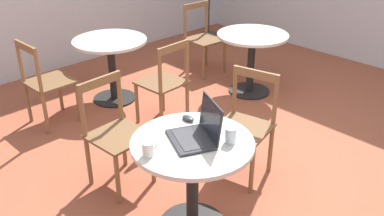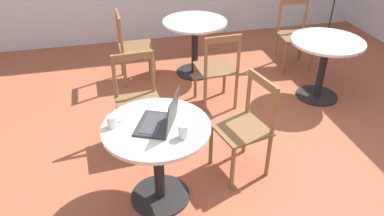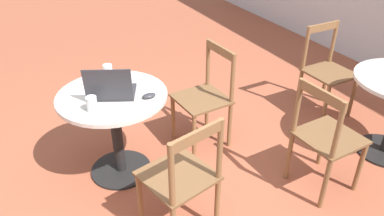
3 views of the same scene
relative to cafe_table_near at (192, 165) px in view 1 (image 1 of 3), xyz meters
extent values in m
plane|color=#9E5138|center=(0.73, 0.22, -0.53)|extent=(16.00, 16.00, 0.00)
cylinder|color=black|center=(0.00, 0.00, -0.18)|extent=(0.08, 0.08, 0.66)
cylinder|color=silver|center=(0.00, 0.00, 0.17)|extent=(0.80, 0.80, 0.03)
cylinder|color=black|center=(2.07, 1.17, -0.52)|extent=(0.48, 0.48, 0.02)
cylinder|color=black|center=(2.07, 1.17, -0.18)|extent=(0.08, 0.08, 0.66)
cylinder|color=silver|center=(2.07, 1.17, 0.17)|extent=(0.80, 0.80, 0.03)
cylinder|color=black|center=(0.81, 2.11, -0.52)|extent=(0.48, 0.48, 0.02)
cylinder|color=black|center=(0.81, 2.11, -0.18)|extent=(0.08, 0.08, 0.66)
cylinder|color=silver|center=(0.81, 2.11, 0.17)|extent=(0.80, 0.80, 0.03)
cylinder|color=brown|center=(0.14, 0.59, -0.31)|extent=(0.04, 0.04, 0.43)
cylinder|color=brown|center=(-0.22, 0.57, -0.31)|extent=(0.04, 0.04, 0.43)
cylinder|color=brown|center=(0.11, 0.95, -0.31)|extent=(0.04, 0.04, 0.43)
cylinder|color=brown|center=(-0.24, 0.93, -0.31)|extent=(0.04, 0.04, 0.43)
cube|color=brown|center=(-0.05, 0.76, -0.08)|extent=(0.44, 0.44, 0.02)
cylinder|color=brown|center=(0.11, 0.95, 0.14)|extent=(0.04, 0.04, 0.42)
cylinder|color=brown|center=(-0.24, 0.93, 0.14)|extent=(0.04, 0.04, 0.42)
cube|color=brown|center=(-0.06, 0.94, 0.32)|extent=(0.39, 0.05, 0.07)
cylinder|color=brown|center=(0.59, -0.04, -0.31)|extent=(0.04, 0.04, 0.43)
cylinder|color=brown|center=(0.51, 0.31, -0.31)|extent=(0.04, 0.04, 0.43)
cylinder|color=brown|center=(0.94, 0.04, -0.31)|extent=(0.04, 0.04, 0.43)
cylinder|color=brown|center=(0.86, 0.39, -0.31)|extent=(0.04, 0.04, 0.43)
cube|color=brown|center=(0.73, 0.17, -0.08)|extent=(0.49, 0.49, 0.02)
cylinder|color=brown|center=(0.94, 0.04, 0.14)|extent=(0.04, 0.04, 0.42)
cylinder|color=brown|center=(0.86, 0.39, 0.14)|extent=(0.04, 0.04, 0.42)
cube|color=brown|center=(0.90, 0.21, 0.32)|extent=(0.11, 0.38, 0.07)
cylinder|color=brown|center=(2.30, 1.77, -0.31)|extent=(0.04, 0.04, 0.43)
cylinder|color=brown|center=(1.94, 1.80, -0.31)|extent=(0.04, 0.04, 0.43)
cylinder|color=brown|center=(2.32, 2.13, -0.31)|extent=(0.04, 0.04, 0.43)
cylinder|color=brown|center=(1.97, 2.16, -0.31)|extent=(0.04, 0.04, 0.43)
cube|color=brown|center=(2.13, 1.97, -0.08)|extent=(0.44, 0.44, 0.02)
cylinder|color=brown|center=(2.32, 2.13, 0.14)|extent=(0.04, 0.04, 0.42)
cylinder|color=brown|center=(1.97, 2.16, 0.14)|extent=(0.04, 0.04, 0.42)
cube|color=brown|center=(2.15, 2.14, 0.32)|extent=(0.39, 0.05, 0.07)
cylinder|color=brown|center=(0.66, 1.49, -0.31)|extent=(0.04, 0.04, 0.43)
cylinder|color=brown|center=(1.02, 1.51, -0.31)|extent=(0.04, 0.04, 0.43)
cylinder|color=brown|center=(0.68, 1.13, -0.31)|extent=(0.04, 0.04, 0.43)
cylinder|color=brown|center=(1.04, 1.15, -0.31)|extent=(0.04, 0.04, 0.43)
cube|color=brown|center=(0.85, 1.32, -0.08)|extent=(0.43, 0.43, 0.02)
cylinder|color=brown|center=(0.68, 1.13, 0.14)|extent=(0.04, 0.04, 0.42)
cylinder|color=brown|center=(1.04, 1.15, 0.14)|extent=(0.04, 0.04, 0.42)
cube|color=brown|center=(0.86, 1.14, 0.32)|extent=(0.39, 0.04, 0.07)
cylinder|color=brown|center=(0.24, 2.28, -0.31)|extent=(0.04, 0.04, 0.43)
cylinder|color=brown|center=(0.25, 1.92, -0.31)|extent=(0.04, 0.04, 0.43)
cylinder|color=brown|center=(-0.11, 2.27, -0.31)|extent=(0.04, 0.04, 0.43)
cylinder|color=brown|center=(-0.11, 1.91, -0.31)|extent=(0.04, 0.04, 0.43)
cube|color=brown|center=(0.07, 2.09, -0.08)|extent=(0.42, 0.42, 0.02)
cylinder|color=brown|center=(-0.11, 2.27, 0.14)|extent=(0.04, 0.04, 0.42)
cylinder|color=brown|center=(-0.11, 1.91, 0.14)|extent=(0.04, 0.04, 0.42)
cube|color=brown|center=(-0.11, 2.09, 0.32)|extent=(0.03, 0.39, 0.07)
cylinder|color=#333333|center=(3.37, 3.08, -0.52)|extent=(0.25, 0.25, 0.02)
cube|color=#2D2D33|center=(-0.01, 0.01, 0.19)|extent=(0.35, 0.39, 0.02)
cube|color=#38383D|center=(-0.02, 0.02, 0.20)|extent=(0.24, 0.30, 0.00)
cube|color=#2D2D33|center=(0.12, -0.05, 0.32)|extent=(0.17, 0.31, 0.24)
cube|color=black|center=(0.11, -0.04, 0.32)|extent=(0.15, 0.28, 0.22)
ellipsoid|color=#2D2D33|center=(0.17, 0.22, 0.20)|extent=(0.06, 0.10, 0.03)
cylinder|color=silver|center=(-0.31, 0.07, 0.23)|extent=(0.07, 0.07, 0.09)
torus|color=silver|center=(-0.26, 0.07, 0.23)|extent=(0.05, 0.01, 0.05)
cylinder|color=silver|center=(0.16, -0.18, 0.23)|extent=(0.07, 0.07, 0.10)
camera|label=1|loc=(-1.62, -1.67, 1.60)|focal=40.00mm
camera|label=2|loc=(-0.27, -2.20, 1.74)|focal=35.00mm
camera|label=3|loc=(2.34, -0.56, 1.49)|focal=35.00mm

